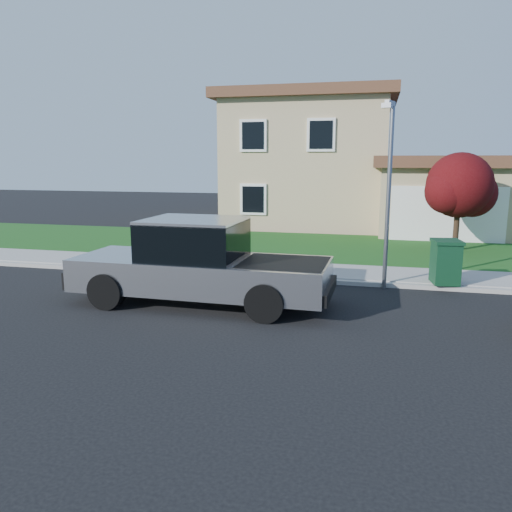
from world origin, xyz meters
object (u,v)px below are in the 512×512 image
Objects in this scene: pickup_truck at (200,265)px; ornamental_tree at (460,188)px; trash_bin at (446,261)px; woman at (219,259)px; street_lamp at (388,185)px.

pickup_truck is 11.26m from ornamental_tree.
pickup_truck is 6.69m from trash_bin.
pickup_truck is 1.39m from woman.
pickup_truck is 5.36× the size of trash_bin.
street_lamp is (4.36, 1.12, 1.96)m from woman.
pickup_truck is at bearing 81.18° from woman.
street_lamp is at bearing 30.98° from pickup_truck.
pickup_truck is at bearing -161.45° from trash_bin.
trash_bin is (5.98, 1.54, -0.10)m from woman.
street_lamp is at bearing -114.06° from ornamental_tree.
trash_bin is at bearing -101.00° from ornamental_tree.
woman reaches higher than trash_bin.
woman is 4.91m from street_lamp.
ornamental_tree reaches higher than pickup_truck.
woman is 6.18m from trash_bin.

